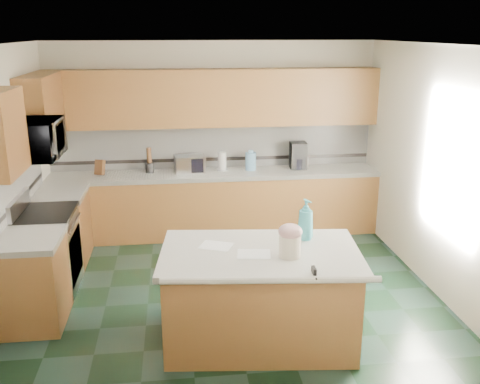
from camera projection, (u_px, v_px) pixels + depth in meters
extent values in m
plane|color=black|center=(230.00, 299.00, 5.88)|extent=(4.60, 4.60, 0.00)
plane|color=white|center=(229.00, 45.00, 5.09)|extent=(4.60, 4.60, 0.00)
cube|color=beige|center=(213.00, 138.00, 7.69)|extent=(4.60, 0.04, 2.70)
cube|color=beige|center=(269.00, 283.00, 3.28)|extent=(4.60, 0.04, 2.70)
cube|color=beige|center=(443.00, 174.00, 5.76)|extent=(0.04, 4.60, 2.70)
cube|color=#422511|center=(216.00, 205.00, 7.65)|extent=(4.60, 0.60, 0.86)
cube|color=silver|center=(215.00, 174.00, 7.52)|extent=(4.60, 0.64, 0.06)
cube|color=#422511|center=(213.00, 98.00, 7.34)|extent=(4.60, 0.33, 0.78)
cube|color=silver|center=(213.00, 146.00, 7.69)|extent=(4.60, 0.02, 0.63)
cube|color=black|center=(214.00, 159.00, 7.74)|extent=(4.60, 0.01, 0.05)
cube|color=#422511|center=(62.00, 229.00, 6.75)|extent=(0.60, 0.82, 0.86)
cube|color=silver|center=(59.00, 194.00, 6.61)|extent=(0.64, 0.82, 0.06)
cube|color=#422511|center=(32.00, 283.00, 5.29)|extent=(0.60, 0.72, 0.86)
cube|color=silver|center=(27.00, 240.00, 5.16)|extent=(0.64, 0.72, 0.06)
cube|color=silver|center=(14.00, 184.00, 5.78)|extent=(0.02, 2.30, 0.63)
cube|color=black|center=(17.00, 202.00, 5.83)|extent=(0.01, 2.30, 0.05)
cube|color=#422511|center=(41.00, 108.00, 6.42)|extent=(0.33, 1.09, 0.78)
cube|color=#B7B7BC|center=(49.00, 253.00, 5.99)|extent=(0.60, 0.76, 0.88)
cube|color=black|center=(75.00, 255.00, 6.04)|extent=(0.02, 0.68, 0.55)
cube|color=black|center=(44.00, 214.00, 5.86)|extent=(0.62, 0.78, 0.04)
cylinder|color=#B7B7BC|center=(75.00, 223.00, 5.93)|extent=(0.02, 0.66, 0.02)
cube|color=#B7B7BC|center=(18.00, 205.00, 5.80)|extent=(0.06, 0.76, 0.18)
imported|color=#B7B7BC|center=(36.00, 139.00, 5.62)|extent=(0.50, 0.73, 0.41)
cube|color=#422511|center=(260.00, 299.00, 4.98)|extent=(1.80, 1.15, 0.86)
cube|color=silver|center=(260.00, 254.00, 4.85)|extent=(1.91, 1.26, 0.06)
cylinder|color=silver|center=(271.00, 280.00, 4.34)|extent=(1.80, 0.25, 0.06)
cylinder|color=white|center=(290.00, 246.00, 4.69)|extent=(0.20, 0.20, 0.20)
ellipsoid|color=#C89396|center=(290.00, 231.00, 4.66)|extent=(0.21, 0.21, 0.13)
cylinder|color=tan|center=(290.00, 226.00, 4.64)|extent=(0.07, 0.02, 0.02)
sphere|color=tan|center=(286.00, 227.00, 4.64)|extent=(0.04, 0.04, 0.04)
sphere|color=tan|center=(294.00, 226.00, 4.65)|extent=(0.04, 0.04, 0.04)
imported|color=teal|center=(306.00, 219.00, 5.06)|extent=(0.20, 0.20, 0.39)
cube|color=white|center=(254.00, 254.00, 4.77)|extent=(0.32, 0.26, 0.00)
cube|color=white|center=(216.00, 246.00, 4.95)|extent=(0.35, 0.31, 0.00)
cube|color=black|center=(314.00, 272.00, 4.39)|extent=(0.03, 0.09, 0.08)
cylinder|color=black|center=(315.00, 277.00, 4.34)|extent=(0.01, 0.07, 0.01)
cube|color=#472814|center=(100.00, 167.00, 7.34)|extent=(0.16, 0.18, 0.23)
cylinder|color=black|center=(150.00, 168.00, 7.46)|extent=(0.11, 0.11, 0.14)
cylinder|color=#472814|center=(149.00, 155.00, 7.41)|extent=(0.07, 0.07, 0.21)
cube|color=#B7B7BC|center=(190.00, 164.00, 7.48)|extent=(0.43, 0.32, 0.24)
cube|color=black|center=(190.00, 166.00, 7.36)|extent=(0.37, 0.01, 0.20)
cylinder|color=white|center=(222.00, 161.00, 7.58)|extent=(0.11, 0.11, 0.26)
cylinder|color=#B7B7BC|center=(222.00, 170.00, 7.62)|extent=(0.17, 0.17, 0.01)
cylinder|color=#6DA4CF|center=(251.00, 161.00, 7.59)|extent=(0.15, 0.15, 0.25)
cylinder|color=#6DA4CF|center=(251.00, 151.00, 7.55)|extent=(0.07, 0.07, 0.04)
cube|color=black|center=(298.00, 155.00, 7.67)|extent=(0.23, 0.26, 0.38)
cylinder|color=black|center=(299.00, 164.00, 7.65)|extent=(0.16, 0.16, 0.16)
imported|color=white|center=(303.00, 160.00, 7.67)|extent=(0.16, 0.16, 0.26)
cylinder|color=red|center=(304.00, 150.00, 7.63)|extent=(0.02, 0.02, 0.03)
cube|color=white|center=(452.00, 165.00, 5.52)|extent=(0.02, 1.40, 1.10)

